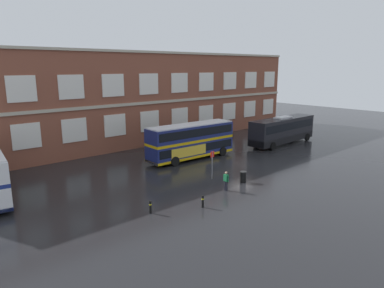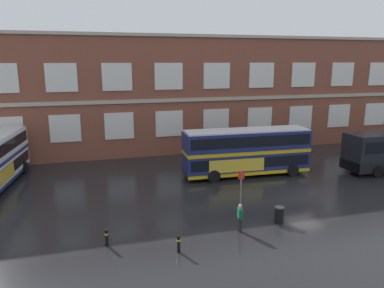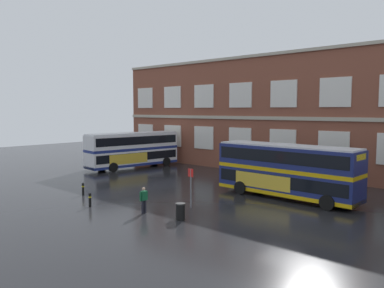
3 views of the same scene
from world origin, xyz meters
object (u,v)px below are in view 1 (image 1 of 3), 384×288
object	(u,v)px
waiting_passenger	(226,180)
station_litter_bin	(243,177)
touring_coach	(282,130)
safety_bollard_west	(203,201)
bus_stand_flag	(212,162)
double_decker_middle	(191,141)
safety_bollard_east	(150,207)

from	to	relation	value
waiting_passenger	station_litter_bin	xyz separation A→B (m)	(2.83, 0.47, -0.41)
touring_coach	safety_bollard_west	bearing A→B (deg)	-158.94
station_litter_bin	safety_bollard_west	world-z (taller)	station_litter_bin
bus_stand_flag	waiting_passenger	bearing A→B (deg)	-113.75
double_decker_middle	bus_stand_flag	bearing A→B (deg)	-116.40
touring_coach	bus_stand_flag	size ratio (longest dim) A/B	4.47
safety_bollard_east	waiting_passenger	bearing A→B (deg)	-2.64
touring_coach	safety_bollard_east	world-z (taller)	touring_coach
safety_bollard_west	waiting_passenger	bearing A→B (deg)	18.97
touring_coach	station_litter_bin	world-z (taller)	touring_coach
waiting_passenger	bus_stand_flag	distance (m)	3.42
bus_stand_flag	safety_bollard_west	bearing A→B (deg)	-140.41
touring_coach	safety_bollard_east	size ratio (longest dim) A/B	12.70
double_decker_middle	touring_coach	distance (m)	14.89
bus_stand_flag	safety_bollard_east	distance (m)	9.45
waiting_passenger	station_litter_bin	bearing A→B (deg)	9.43
safety_bollard_west	safety_bollard_east	xyz separation A→B (m)	(-3.60, 1.74, 0.00)
safety_bollard_east	double_decker_middle	bearing A→B (deg)	37.86
touring_coach	waiting_passenger	distance (m)	20.98
double_decker_middle	touring_coach	world-z (taller)	double_decker_middle
double_decker_middle	waiting_passenger	size ratio (longest dim) A/B	6.52
station_litter_bin	safety_bollard_east	xyz separation A→B (m)	(-10.46, -0.12, -0.03)
touring_coach	station_litter_bin	xyz separation A→B (m)	(-16.67, -7.21, -1.39)
double_decker_middle	station_litter_bin	xyz separation A→B (m)	(-1.97, -9.55, -1.63)
double_decker_middle	station_litter_bin	bearing A→B (deg)	-101.66
waiting_passenger	safety_bollard_east	xyz separation A→B (m)	(-7.63, 0.35, -0.44)
station_litter_bin	safety_bollard_west	size ratio (longest dim) A/B	1.08
waiting_passenger	double_decker_middle	bearing A→B (deg)	64.40
station_litter_bin	double_decker_middle	bearing A→B (deg)	78.34
waiting_passenger	safety_bollard_east	distance (m)	7.65
double_decker_middle	touring_coach	xyz separation A→B (m)	(14.70, -2.34, -0.24)
double_decker_middle	bus_stand_flag	distance (m)	7.78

